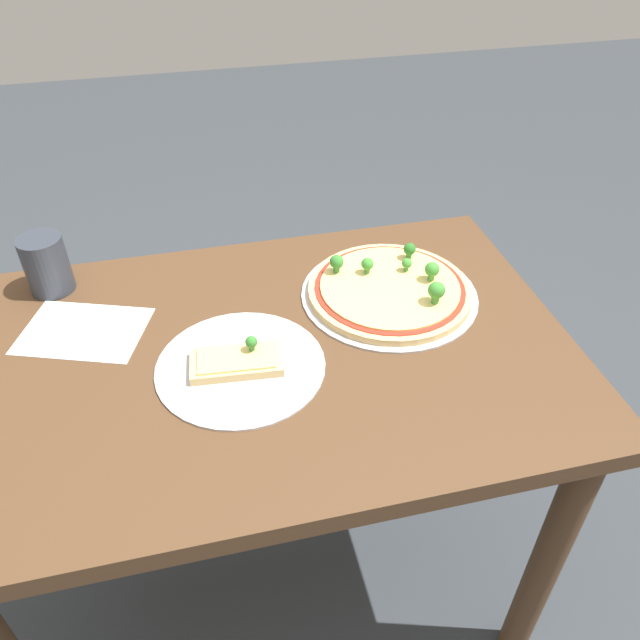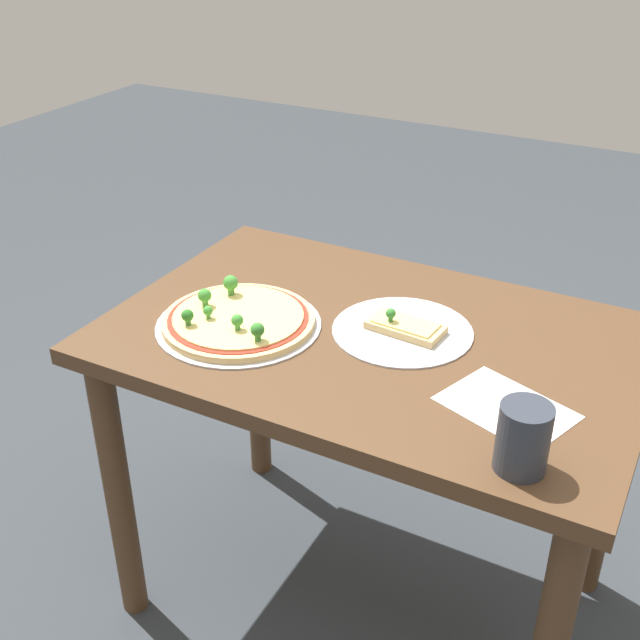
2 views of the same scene
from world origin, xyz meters
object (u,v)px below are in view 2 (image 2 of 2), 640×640
Objects in this scene: pizza_tray_slice at (403,329)px; drinking_cup at (523,438)px; dining_table at (372,383)px; pizza_tray_whole at (238,320)px.

pizza_tray_slice is 2.48× the size of drinking_cup.
dining_table is 3.75× the size of pizza_tray_slice.
dining_table is 0.31m from pizza_tray_whole.
drinking_cup reaches higher than pizza_tray_slice.
dining_table is 0.14m from pizza_tray_slice.
pizza_tray_whole is at bearing 21.17° from dining_table.
drinking_cup reaches higher than dining_table.
dining_table is 9.28× the size of drinking_cup.
pizza_tray_slice is 0.45m from drinking_cup.
pizza_tray_slice is (-0.05, -0.03, 0.13)m from dining_table.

